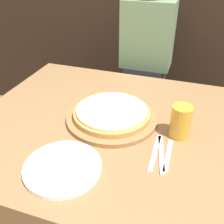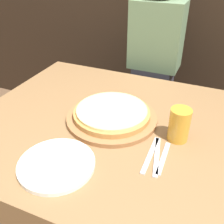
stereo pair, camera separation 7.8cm
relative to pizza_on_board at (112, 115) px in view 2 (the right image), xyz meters
The scene contains 9 objects.
ground_plane 0.74m from the pizza_on_board, 92.50° to the right, with size 12.00×12.00×0.00m, color brown.
dining_table 0.38m from the pizza_on_board, 92.50° to the right, with size 1.23×1.05×0.71m.
pizza_on_board is the anchor object (origin of this frame).
beer_glass 0.31m from the pizza_on_board, ahead, with size 0.08×0.08×0.14m.
dinner_plate 0.36m from the pizza_on_board, 100.42° to the right, with size 0.28×0.28×0.02m.
fork 0.28m from the pizza_on_board, 35.71° to the right, with size 0.02×0.22×0.00m.
dinner_knife 0.30m from the pizza_on_board, 32.92° to the right, with size 0.06×0.22×0.00m.
spoon 0.32m from the pizza_on_board, 30.50° to the right, with size 0.02×0.18×0.00m.
diner_person 0.73m from the pizza_on_board, 89.97° to the left, with size 0.32×0.20×1.30m.
Camera 2 is at (0.39, -0.88, 1.38)m, focal length 42.00 mm.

